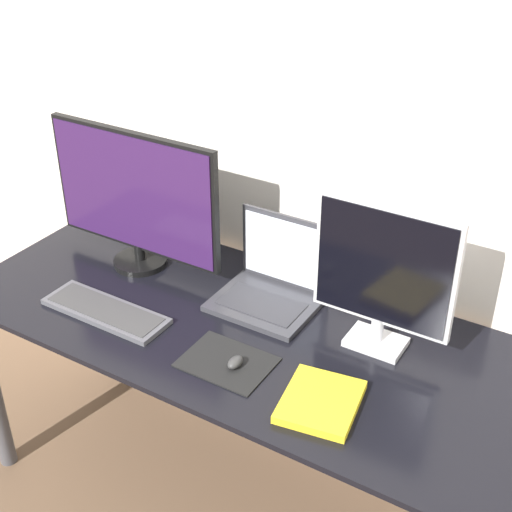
{
  "coord_description": "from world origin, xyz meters",
  "views": [
    {
      "loc": [
        0.91,
        -1.08,
        2.02
      ],
      "look_at": [
        -0.01,
        0.42,
        0.98
      ],
      "focal_mm": 50.0,
      "sensor_mm": 36.0,
      "label": 1
    }
  ],
  "objects_px": {
    "monitor_right": "(383,274)",
    "mouse": "(235,362)",
    "monitor_left": "(135,198)",
    "book": "(321,402)",
    "laptop": "(273,282)",
    "keyboard": "(106,311)"
  },
  "relations": [
    {
      "from": "monitor_left",
      "to": "monitor_right",
      "type": "xyz_separation_m",
      "value": [
        0.87,
        0.0,
        -0.01
      ]
    },
    {
      "from": "monitor_left",
      "to": "book",
      "type": "bearing_deg",
      "value": -20.17
    },
    {
      "from": "keyboard",
      "to": "book",
      "type": "xyz_separation_m",
      "value": [
        0.75,
        -0.02,
        0.0
      ]
    },
    {
      "from": "laptop",
      "to": "book",
      "type": "height_order",
      "value": "laptop"
    },
    {
      "from": "monitor_right",
      "to": "laptop",
      "type": "distance_m",
      "value": 0.42
    },
    {
      "from": "laptop",
      "to": "book",
      "type": "distance_m",
      "value": 0.51
    },
    {
      "from": "laptop",
      "to": "keyboard",
      "type": "bearing_deg",
      "value": -139.6
    },
    {
      "from": "monitor_right",
      "to": "book",
      "type": "relative_size",
      "value": 1.79
    },
    {
      "from": "monitor_right",
      "to": "mouse",
      "type": "xyz_separation_m",
      "value": [
        -0.29,
        -0.3,
        -0.22
      ]
    },
    {
      "from": "monitor_right",
      "to": "mouse",
      "type": "height_order",
      "value": "monitor_right"
    },
    {
      "from": "monitor_right",
      "to": "monitor_left",
      "type": "bearing_deg",
      "value": -180.0
    },
    {
      "from": "laptop",
      "to": "monitor_left",
      "type": "bearing_deg",
      "value": -174.24
    },
    {
      "from": "keyboard",
      "to": "mouse",
      "type": "xyz_separation_m",
      "value": [
        0.48,
        -0.01,
        0.01
      ]
    },
    {
      "from": "monitor_left",
      "to": "monitor_right",
      "type": "height_order",
      "value": "monitor_left"
    },
    {
      "from": "laptop",
      "to": "keyboard",
      "type": "xyz_separation_m",
      "value": [
        -0.4,
        -0.34,
        -0.05
      ]
    },
    {
      "from": "laptop",
      "to": "mouse",
      "type": "relative_size",
      "value": 5.56
    },
    {
      "from": "monitor_left",
      "to": "book",
      "type": "relative_size",
      "value": 2.59
    },
    {
      "from": "monitor_left",
      "to": "monitor_right",
      "type": "distance_m",
      "value": 0.87
    },
    {
      "from": "monitor_left",
      "to": "keyboard",
      "type": "distance_m",
      "value": 0.39
    },
    {
      "from": "mouse",
      "to": "monitor_right",
      "type": "bearing_deg",
      "value": 45.87
    },
    {
      "from": "keyboard",
      "to": "mouse",
      "type": "distance_m",
      "value": 0.48
    },
    {
      "from": "keyboard",
      "to": "monitor_left",
      "type": "bearing_deg",
      "value": 108.51
    }
  ]
}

